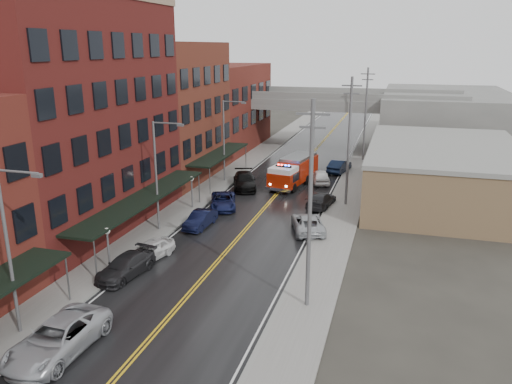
# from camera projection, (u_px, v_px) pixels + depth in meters

# --- Properties ---
(road) EXTENTS (11.00, 160.00, 0.02)m
(road) POSITION_uv_depth(u_px,v_px,m) (258.00, 215.00, 44.78)
(road) COLOR black
(road) RESTS_ON ground
(sidewalk_left) EXTENTS (3.00, 160.00, 0.15)m
(sidewalk_left) POSITION_uv_depth(u_px,v_px,m) (184.00, 207.00, 46.71)
(sidewalk_left) COLOR slate
(sidewalk_left) RESTS_ON ground
(sidewalk_right) EXTENTS (3.00, 160.00, 0.15)m
(sidewalk_right) POSITION_uv_depth(u_px,v_px,m) (340.00, 222.00, 42.81)
(sidewalk_right) COLOR slate
(sidewalk_right) RESTS_ON ground
(curb_left) EXTENTS (0.30, 160.00, 0.15)m
(curb_left) POSITION_uv_depth(u_px,v_px,m) (200.00, 209.00, 46.27)
(curb_left) COLOR gray
(curb_left) RESTS_ON ground
(curb_right) EXTENTS (0.30, 160.00, 0.15)m
(curb_right) POSITION_uv_depth(u_px,v_px,m) (321.00, 220.00, 43.25)
(curb_right) COLOR gray
(curb_right) RESTS_ON ground
(brick_building_b) EXTENTS (9.00, 20.00, 18.00)m
(brick_building_b) POSITION_uv_depth(u_px,v_px,m) (73.00, 120.00, 39.35)
(brick_building_b) COLOR #531716
(brick_building_b) RESTS_ON ground
(brick_building_c) EXTENTS (9.00, 15.00, 15.00)m
(brick_building_c) POSITION_uv_depth(u_px,v_px,m) (170.00, 112.00, 55.90)
(brick_building_c) COLOR maroon
(brick_building_c) RESTS_ON ground
(brick_building_far) EXTENTS (9.00, 20.00, 12.00)m
(brick_building_far) POSITION_uv_depth(u_px,v_px,m) (223.00, 107.00, 72.45)
(brick_building_far) COLOR #5E2318
(brick_building_far) RESTS_ON ground
(tan_building) EXTENTS (14.00, 22.00, 5.00)m
(tan_building) POSITION_uv_depth(u_px,v_px,m) (443.00, 174.00, 49.01)
(tan_building) COLOR brown
(tan_building) RESTS_ON ground
(right_far_block) EXTENTS (18.00, 30.00, 8.00)m
(right_far_block) POSITION_uv_depth(u_px,v_px,m) (444.00, 118.00, 75.70)
(right_far_block) COLOR slate
(right_far_block) RESTS_ON ground
(awning_1) EXTENTS (2.60, 18.00, 3.09)m
(awning_1) POSITION_uv_depth(u_px,v_px,m) (144.00, 198.00, 39.49)
(awning_1) COLOR black
(awning_1) RESTS_ON ground
(awning_2) EXTENTS (2.60, 13.00, 3.09)m
(awning_2) POSITION_uv_depth(u_px,v_px,m) (220.00, 154.00, 55.62)
(awning_2) COLOR black
(awning_2) RESTS_ON ground
(globe_lamp_1) EXTENTS (0.44, 0.44, 3.12)m
(globe_lamp_1) POSITION_uv_depth(u_px,v_px,m) (108.00, 239.00, 32.94)
(globe_lamp_1) COLOR #59595B
(globe_lamp_1) RESTS_ON ground
(globe_lamp_2) EXTENTS (0.44, 0.44, 3.12)m
(globe_lamp_2) POSITION_uv_depth(u_px,v_px,m) (192.00, 185.00, 45.84)
(globe_lamp_2) COLOR #59595B
(globe_lamp_2) RESTS_ON ground
(street_lamp_0) EXTENTS (2.64, 0.22, 9.00)m
(street_lamp_0) POSITION_uv_depth(u_px,v_px,m) (11.00, 243.00, 24.80)
(street_lamp_0) COLOR #59595B
(street_lamp_0) RESTS_ON ground
(street_lamp_1) EXTENTS (2.64, 0.22, 9.00)m
(street_lamp_1) POSITION_uv_depth(u_px,v_px,m) (159.00, 169.00, 39.54)
(street_lamp_1) COLOR #59595B
(street_lamp_1) RESTS_ON ground
(street_lamp_2) EXTENTS (2.64, 0.22, 9.00)m
(street_lamp_2) POSITION_uv_depth(u_px,v_px,m) (226.00, 136.00, 54.28)
(street_lamp_2) COLOR #59595B
(street_lamp_2) RESTS_ON ground
(utility_pole_0) EXTENTS (1.80, 0.24, 12.00)m
(utility_pole_0) POSITION_uv_depth(u_px,v_px,m) (310.00, 204.00, 27.25)
(utility_pole_0) COLOR #59595B
(utility_pole_0) RESTS_ON ground
(utility_pole_1) EXTENTS (1.80, 0.24, 12.00)m
(utility_pole_1) POSITION_uv_depth(u_px,v_px,m) (349.00, 140.00, 45.68)
(utility_pole_1) COLOR #59595B
(utility_pole_1) RESTS_ON ground
(utility_pole_2) EXTENTS (1.80, 0.24, 12.00)m
(utility_pole_2) POSITION_uv_depth(u_px,v_px,m) (366.00, 113.00, 64.11)
(utility_pole_2) COLOR #59595B
(utility_pole_2) RESTS_ON ground
(overpass) EXTENTS (40.00, 10.00, 7.50)m
(overpass) POSITION_uv_depth(u_px,v_px,m) (319.00, 107.00, 72.58)
(overpass) COLOR slate
(overpass) RESTS_ON ground
(fire_truck) EXTENTS (4.48, 8.65, 3.04)m
(fire_truck) POSITION_uv_depth(u_px,v_px,m) (294.00, 170.00, 53.97)
(fire_truck) COLOR #951A06
(fire_truck) RESTS_ON ground
(parked_car_left_2) EXTENTS (2.92, 6.06, 1.66)m
(parked_car_left_2) POSITION_uv_depth(u_px,v_px,m) (58.00, 338.00, 24.44)
(parked_car_left_2) COLOR #AAADB2
(parked_car_left_2) RESTS_ON ground
(parked_car_left_3) EXTENTS (2.64, 5.06, 1.40)m
(parked_car_left_3) POSITION_uv_depth(u_px,v_px,m) (126.00, 266.00, 32.74)
(parked_car_left_3) COLOR #232325
(parked_car_left_3) RESTS_ON ground
(parked_car_left_4) EXTENTS (2.52, 4.33, 1.38)m
(parked_car_left_4) POSITION_uv_depth(u_px,v_px,m) (151.00, 250.00, 35.32)
(parked_car_left_4) COLOR silver
(parked_car_left_4) RESTS_ON ground
(parked_car_left_5) EXTENTS (1.70, 4.23, 1.37)m
(parked_car_left_5) POSITION_uv_depth(u_px,v_px,m) (200.00, 219.00, 41.60)
(parked_car_left_5) COLOR black
(parked_car_left_5) RESTS_ON ground
(parked_car_left_6) EXTENTS (3.80, 5.44, 1.38)m
(parked_car_left_6) POSITION_uv_depth(u_px,v_px,m) (223.00, 201.00, 46.54)
(parked_car_left_6) COLOR #111741
(parked_car_left_6) RESTS_ON ground
(parked_car_left_7) EXTENTS (4.09, 6.14, 1.65)m
(parked_car_left_7) POSITION_uv_depth(u_px,v_px,m) (244.00, 181.00, 52.89)
(parked_car_left_7) COLOR black
(parked_car_left_7) RESTS_ON ground
(parked_car_right_0) EXTENTS (3.84, 5.62, 1.43)m
(parked_car_right_0) POSITION_uv_depth(u_px,v_px,m) (308.00, 223.00, 40.62)
(parked_car_right_0) COLOR #AEB2B6
(parked_car_right_0) RESTS_ON ground
(parked_car_right_1) EXTENTS (2.59, 4.98, 1.38)m
(parked_car_right_1) POSITION_uv_depth(u_px,v_px,m) (321.00, 200.00, 46.84)
(parked_car_right_1) COLOR #262628
(parked_car_right_1) RESTS_ON ground
(parked_car_right_2) EXTENTS (2.97, 4.80, 1.52)m
(parked_car_right_2) POSITION_uv_depth(u_px,v_px,m) (320.00, 177.00, 54.92)
(parked_car_right_2) COLOR white
(parked_car_right_2) RESTS_ON ground
(parked_car_right_3) EXTENTS (2.54, 4.92, 1.54)m
(parked_car_right_3) POSITION_uv_depth(u_px,v_px,m) (339.00, 166.00, 59.63)
(parked_car_right_3) COLOR black
(parked_car_right_3) RESTS_ON ground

